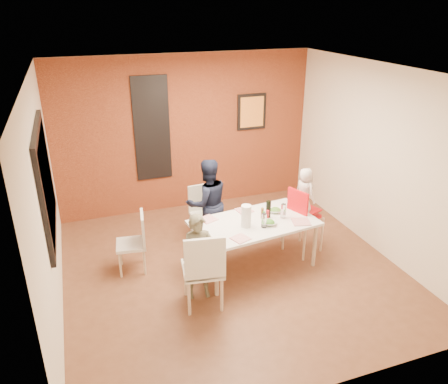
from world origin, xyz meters
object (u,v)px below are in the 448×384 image
object	(u,v)px
dining_table	(254,226)
paper_towel_roll	(246,216)
chair_far	(203,209)
chair_left	(136,239)
toddler	(305,192)
child_far	(208,203)
chair_near	(204,267)
high_chair	(302,214)
wine_bottle	(268,210)
child_near	(199,257)

from	to	relation	value
dining_table	paper_towel_roll	xyz separation A→B (m)	(-0.15, -0.08, 0.21)
chair_far	chair_left	xyz separation A→B (m)	(-1.13, -0.58, -0.00)
toddler	chair_far	bearing A→B (deg)	40.92
child_far	toddler	xyz separation A→B (m)	(1.25, -0.67, 0.27)
dining_table	paper_towel_roll	distance (m)	0.27
chair_left	child_far	world-z (taller)	child_far
chair_near	paper_towel_roll	world-z (taller)	chair_near
child_far	toddler	distance (m)	1.44
chair_left	high_chair	size ratio (longest dim) A/B	0.82
high_chair	wine_bottle	world-z (taller)	high_chair
high_chair	chair_left	bearing A→B (deg)	60.57
chair_left	toddler	xyz separation A→B (m)	(2.38, -0.32, 0.49)
dining_table	chair_left	xyz separation A→B (m)	(-1.55, 0.45, -0.16)
child_near	wine_bottle	bearing A→B (deg)	27.75
chair_near	toddler	world-z (taller)	toddler
dining_table	chair_near	xyz separation A→B (m)	(-0.93, -0.66, -0.05)
dining_table	child_far	bearing A→B (deg)	117.48
chair_left	toddler	size ratio (longest dim) A/B	1.19
chair_near	dining_table	bearing A→B (deg)	-135.63
high_chair	dining_table	bearing A→B (deg)	76.94
child_near	toddler	distance (m)	1.87
high_chair	paper_towel_roll	world-z (taller)	high_chair
child_far	chair_near	bearing A→B (deg)	66.41
child_far	paper_towel_roll	bearing A→B (deg)	102.38
chair_far	high_chair	size ratio (longest dim) A/B	0.83
chair_left	toddler	bearing A→B (deg)	89.90
paper_towel_roll	toddler	bearing A→B (deg)	12.08
chair_left	child_near	xyz separation A→B (m)	(0.64, -0.87, 0.09)
dining_table	wine_bottle	xyz separation A→B (m)	(0.22, 0.04, 0.19)
paper_towel_roll	chair_far	bearing A→B (deg)	103.59
dining_table	child_far	distance (m)	0.90
child_far	paper_towel_roll	size ratio (longest dim) A/B	4.58
chair_near	chair_left	bearing A→B (deg)	-52.17
child_near	chair_left	bearing A→B (deg)	132.47
wine_bottle	toddler	bearing A→B (deg)	9.16
chair_near	chair_left	distance (m)	1.29
dining_table	chair_near	distance (m)	1.14
chair_left	wine_bottle	bearing A→B (deg)	84.28
chair_near	paper_towel_roll	size ratio (longest dim) A/B	3.44
wine_bottle	paper_towel_roll	size ratio (longest dim) A/B	0.86
dining_table	wine_bottle	distance (m)	0.30
dining_table	child_near	world-z (taller)	child_near
chair_far	paper_towel_roll	size ratio (longest dim) A/B	2.84
dining_table	paper_towel_roll	bearing A→B (deg)	-153.27
chair_far	toddler	xyz separation A→B (m)	(1.25, -0.90, 0.48)
chair_far	chair_left	distance (m)	1.27
wine_bottle	paper_towel_roll	distance (m)	0.39
child_far	toddler	bearing A→B (deg)	147.57
toddler	wine_bottle	size ratio (longest dim) A/B	2.74
chair_near	paper_towel_roll	bearing A→B (deg)	-134.07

